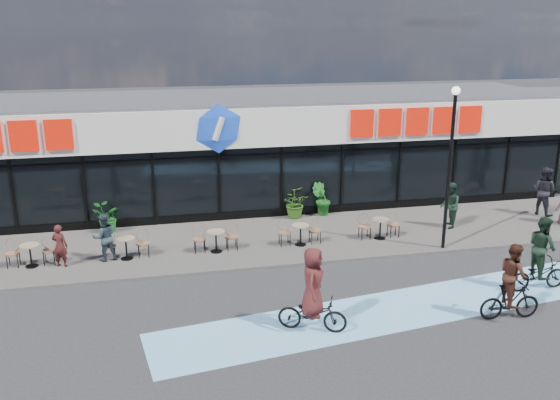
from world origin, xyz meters
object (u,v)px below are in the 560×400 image
Objects in this scene: potted_plant_left at (106,218)px; pedestrian_b at (544,191)px; patron_left at (60,246)px; pedestrian_a at (450,205)px; lamp_post at (450,156)px; potted_plant_mid at (293,203)px; cyclist_a at (512,287)px; patron_right at (104,237)px; potted_plant_right at (321,199)px; cyclist_b at (540,261)px.

pedestrian_b is at bearing -5.39° from potted_plant_left.
pedestrian_a reaches higher than patron_left.
pedestrian_b is (5.70, 2.57, -2.28)m from lamp_post.
potted_plant_left is at bearing -84.15° from pedestrian_a.
potted_plant_mid is 0.56× the size of cyclist_a.
potted_plant_left is at bearing 159.92° from lamp_post.
patron_right is (-11.36, 1.38, -2.46)m from lamp_post.
lamp_post reaches higher than potted_plant_right.
potted_plant_left is at bearing -90.20° from patron_left.
potted_plant_left is at bearing 139.83° from cyclist_a.
potted_plant_right is at bearing 124.95° from lamp_post.
cyclist_b reaches higher than patron_left.
cyclist_a is at bearing -142.45° from cyclist_b.
cyclist_b reaches higher than potted_plant_mid.
pedestrian_b is at bearing 168.93° from patron_right.
patron_left is at bearing -5.48° from patron_right.
pedestrian_a is at bearing 90.07° from cyclist_b.
pedestrian_b reaches higher than potted_plant_right.
potted_plant_mid is 9.02m from patron_left.
potted_plant_left is 14.17m from cyclist_a.
patron_left is 1.38m from patron_right.
potted_plant_left is 7.19m from potted_plant_mid.
pedestrian_a is (5.49, -2.45, 0.28)m from potted_plant_mid.
lamp_post reaches higher than cyclist_b.
potted_plant_right is 0.67× the size of pedestrian_b.
pedestrian_a is 5.43m from cyclist_b.
patron_left is 0.71× the size of pedestrian_b.
potted_plant_right is 0.76× the size of pedestrian_a.
cyclist_a is (12.07, -6.09, 0.11)m from patron_left.
potted_plant_mid is 7.68m from patron_right.
pedestrian_a is at bearing -10.18° from potted_plant_left.
patron_right is 13.49m from cyclist_b.
potted_plant_mid is at bearing 111.36° from cyclist_a.
potted_plant_mid is 0.68× the size of pedestrian_a.
patron_right is at bearing -148.37° from patron_left.
patron_left is 18.47m from pedestrian_b.
potted_plant_left is at bearing -178.30° from potted_plant_right.
patron_right is 12.58m from pedestrian_a.
potted_plant_right is at bearing 118.51° from cyclist_b.
cyclist_a is at bearing -75.33° from potted_plant_right.
patron_right is at bearing 158.75° from cyclist_b.
potted_plant_left is 3.29m from patron_left.
cyclist_b is at bearing 37.55° from cyclist_a.
cyclist_a is (-0.65, -4.94, -2.45)m from lamp_post.
pedestrian_b is at bearing -153.55° from patron_left.
cyclist_b is at bearing -70.89° from lamp_post.
cyclist_b is at bearing -61.49° from potted_plant_right.
potted_plant_mid is 0.74× the size of patron_right.
lamp_post reaches higher than pedestrian_a.
potted_plant_right is at bearing 104.67° from cyclist_a.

